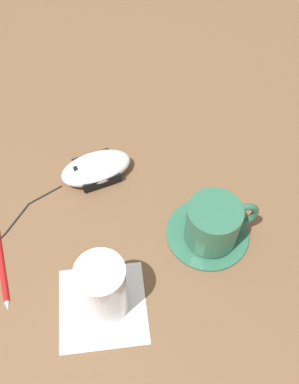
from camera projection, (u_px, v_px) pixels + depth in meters
The scene contains 7 objects.
ground_plane at pixel (115, 239), 0.64m from camera, with size 3.00×3.00×0.00m, color brown.
saucer at pixel (207, 233), 0.64m from camera, with size 0.12×0.12×0.01m, color #2D664C.
coffee_cup at pixel (215, 223), 0.61m from camera, with size 0.08×0.10×0.07m.
computer_mouse at pixel (96, 168), 0.70m from camera, with size 0.13×0.13×0.04m.
napkin_under_glass at pixel (103, 306), 0.58m from camera, with size 0.12×0.12×0.00m, color white.
drinking_glass at pixel (103, 288), 0.54m from camera, with size 0.06×0.06×0.10m, color silver.
pen at pixel (1, 262), 0.62m from camera, with size 0.12×0.10×0.01m.
Camera 1 is at (0.28, 0.15, 0.56)m, focal length 40.00 mm.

